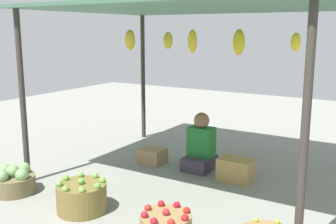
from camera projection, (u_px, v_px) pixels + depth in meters
ground_plane at (193, 175)px, 5.26m from camera, size 14.00×14.00×0.00m
market_stall_structure at (194, 17)px, 4.87m from camera, size 3.60×2.82×2.14m
vendor_person at (200, 148)px, 5.45m from camera, size 0.36×0.44×0.78m
basket_cabbages at (14, 181)px, 4.69m from camera, size 0.49×0.49×0.34m
basket_green_apples at (82, 197)px, 4.20m from camera, size 0.52×0.52×0.36m
wooden_crate_near_vendor at (235, 170)px, 5.05m from camera, size 0.42×0.28×0.29m
wooden_crate_stacked_rear at (153, 156)px, 5.74m from camera, size 0.34×0.30×0.21m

